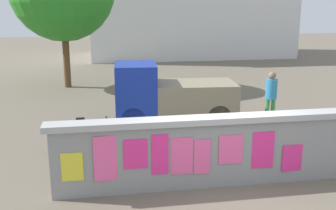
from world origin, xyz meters
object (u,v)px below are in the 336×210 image
(auto_rickshaw_truck, at_px, (169,94))
(person_walking, at_px, (271,93))
(motorcycle, at_px, (309,133))
(bicycle_far, at_px, (88,141))
(bicycle_near, at_px, (210,150))

(auto_rickshaw_truck, height_order, person_walking, auto_rickshaw_truck)
(motorcycle, distance_m, bicycle_far, 5.44)
(bicycle_far, distance_m, person_walking, 5.65)
(auto_rickshaw_truck, xyz_separation_m, bicycle_near, (0.34, -3.42, -0.54))
(bicycle_near, bearing_deg, motorcycle, 9.65)
(motorcycle, xyz_separation_m, bicycle_far, (-5.40, 0.64, -0.10))
(bicycle_near, height_order, person_walking, person_walking)
(auto_rickshaw_truck, distance_m, bicycle_near, 3.48)
(motorcycle, xyz_separation_m, person_walking, (-0.03, 2.29, 0.52))
(auto_rickshaw_truck, bearing_deg, bicycle_far, -135.76)
(bicycle_far, height_order, person_walking, person_walking)
(motorcycle, relative_size, bicycle_far, 1.10)
(auto_rickshaw_truck, distance_m, bicycle_far, 3.38)
(auto_rickshaw_truck, xyz_separation_m, bicycle_far, (-2.39, -2.33, -0.54))
(auto_rickshaw_truck, height_order, motorcycle, auto_rickshaw_truck)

